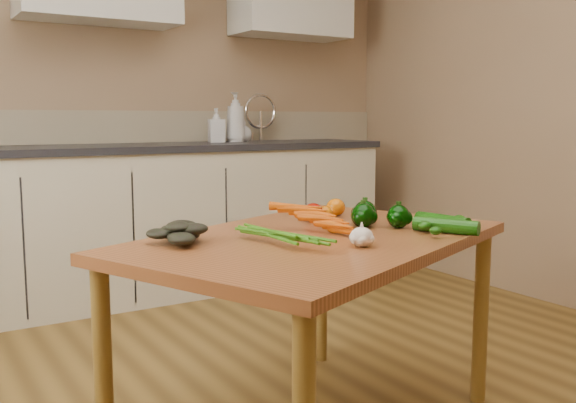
% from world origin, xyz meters
% --- Properties ---
extents(room, '(4.04, 5.04, 2.64)m').
position_xyz_m(room, '(0.00, 0.17, 1.25)').
color(room, brown).
rests_on(room, ground).
extents(counter_run, '(2.84, 0.64, 1.14)m').
position_xyz_m(counter_run, '(0.21, 2.19, 0.46)').
color(counter_run, beige).
rests_on(counter_run, ground).
extents(table, '(1.48, 1.23, 0.68)m').
position_xyz_m(table, '(-0.03, 0.22, 0.60)').
color(table, '#9B562D').
rests_on(table, ground).
extents(soap_bottle_a, '(0.17, 0.17, 0.32)m').
position_xyz_m(soap_bottle_a, '(0.73, 2.25, 1.06)').
color(soap_bottle_a, silver).
rests_on(soap_bottle_a, counter_run).
extents(soap_bottle_b, '(0.12, 0.12, 0.22)m').
position_xyz_m(soap_bottle_b, '(0.60, 2.25, 1.01)').
color(soap_bottle_b, silver).
rests_on(soap_bottle_b, counter_run).
extents(soap_bottle_c, '(0.14, 0.14, 0.15)m').
position_xyz_m(soap_bottle_c, '(0.81, 2.29, 0.97)').
color(soap_bottle_c, silver).
rests_on(soap_bottle_c, counter_run).
extents(carrot_bunch, '(0.29, 0.26, 0.06)m').
position_xyz_m(carrot_bunch, '(-0.06, 0.23, 0.71)').
color(carrot_bunch, '#D55305').
rests_on(carrot_bunch, table).
extents(leafy_greens, '(0.18, 0.16, 0.09)m').
position_xyz_m(leafy_greens, '(-0.45, 0.33, 0.72)').
color(leafy_greens, black).
rests_on(leafy_greens, table).
extents(garlic_bulb, '(0.07, 0.07, 0.06)m').
position_xyz_m(garlic_bulb, '(-0.01, 0.00, 0.71)').
color(garlic_bulb, white).
rests_on(garlic_bulb, table).
extents(pepper_a, '(0.08, 0.08, 0.08)m').
position_xyz_m(pepper_a, '(0.20, 0.26, 0.72)').
color(pepper_a, black).
rests_on(pepper_a, table).
extents(pepper_b, '(0.08, 0.08, 0.08)m').
position_xyz_m(pepper_b, '(0.26, 0.32, 0.72)').
color(pepper_b, black).
rests_on(pepper_b, table).
extents(pepper_c, '(0.08, 0.08, 0.08)m').
position_xyz_m(pepper_c, '(0.30, 0.19, 0.72)').
color(pepper_c, black).
rests_on(pepper_c, table).
extents(tomato_a, '(0.07, 0.07, 0.07)m').
position_xyz_m(tomato_a, '(0.12, 0.45, 0.71)').
color(tomato_a, '#890C02').
rests_on(tomato_a, table).
extents(tomato_b, '(0.06, 0.06, 0.06)m').
position_xyz_m(tomato_b, '(0.17, 0.45, 0.71)').
color(tomato_b, '#D36105').
rests_on(tomato_b, table).
extents(tomato_c, '(0.07, 0.07, 0.07)m').
position_xyz_m(tomato_c, '(0.28, 0.53, 0.71)').
color(tomato_c, '#D36105').
rests_on(tomato_c, table).
extents(zucchini_a, '(0.09, 0.20, 0.05)m').
position_xyz_m(zucchini_a, '(0.39, 0.08, 0.70)').
color(zucchini_a, '#0E4307').
rests_on(zucchini_a, table).
extents(zucchini_b, '(0.14, 0.21, 0.05)m').
position_xyz_m(zucchini_b, '(0.36, 0.03, 0.70)').
color(zucchini_b, '#0E4307').
rests_on(zucchini_b, table).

